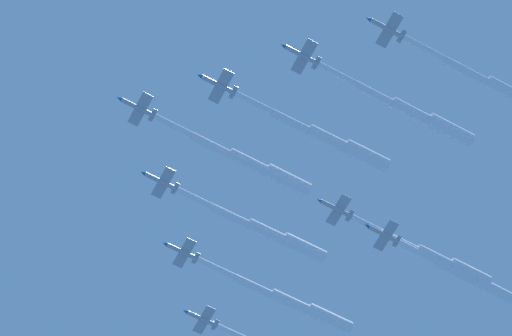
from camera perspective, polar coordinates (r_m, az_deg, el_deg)
The scene contains 8 objects.
jet_lead at distance 256.73m, azimuth -0.32°, elevation 0.29°, with size 34.11×42.46×3.89m.
jet_port_inner at distance 252.12m, azimuth 3.96°, elevation 1.58°, with size 32.83×41.98×3.80m.
jet_starboard_inner at distance 266.40m, azimuth 0.66°, elevation -3.47°, with size 33.66×42.24×3.72m.
jet_port_mid at distance 253.40m, azimuth 8.45°, elevation 2.99°, with size 33.83×42.59×3.86m.
jet_starboard_mid at distance 277.26m, azimuth 1.98°, elevation -7.26°, with size 35.76×44.75×3.76m.
jet_port_outer at distance 255.20m, azimuth 13.63°, elevation 3.94°, with size 37.00×47.41×3.73m.
jet_trail_port at distance 271.58m, azimuth 9.67°, elevation -4.79°, with size 33.20×41.18×3.87m.
jet_trail_starboard at distance 278.52m, azimuth 12.88°, elevation -6.47°, with size 38.23×46.93×3.89m.
Camera 1 is at (-109.34, -19.04, -58.52)m, focal length 74.24 mm.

